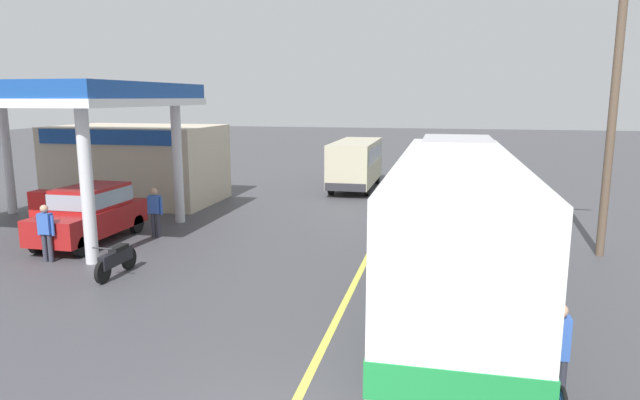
{
  "coord_description": "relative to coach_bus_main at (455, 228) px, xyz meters",
  "views": [
    {
      "loc": [
        2.08,
        -5.93,
        4.63
      ],
      "look_at": [
        -1.5,
        10.0,
        1.6
      ],
      "focal_mm": 31.08,
      "sensor_mm": 36.0,
      "label": 1
    }
  ],
  "objects": [
    {
      "name": "ground",
      "position": [
        -2.38,
        13.39,
        -1.72
      ],
      "size": [
        120.0,
        120.0,
        0.0
      ],
      "primitive_type": "plane",
      "color": "#424247"
    },
    {
      "name": "lane_divider_stripe",
      "position": [
        -2.38,
        8.39,
        -1.72
      ],
      "size": [
        0.16,
        50.0,
        0.01
      ],
      "primitive_type": "cube",
      "color": "#D8CC4C",
      "rests_on": "ground"
    },
    {
      "name": "coach_bus_main",
      "position": [
        0.0,
        0.0,
        0.0
      ],
      "size": [
        2.6,
        11.04,
        3.69
      ],
      "color": "white",
      "rests_on": "ground"
    },
    {
      "name": "gas_station_roadside",
      "position": [
        -13.63,
        7.7,
        0.91
      ],
      "size": [
        9.1,
        11.95,
        5.1
      ],
      "color": "#194799",
      "rests_on": "ground"
    },
    {
      "name": "car_at_pump",
      "position": [
        -11.38,
        2.9,
        -0.71
      ],
      "size": [
        1.7,
        4.2,
        1.82
      ],
      "color": "maroon",
      "rests_on": "ground"
    },
    {
      "name": "minibus_opposing_lane",
      "position": [
        -4.7,
        15.38,
        -0.25
      ],
      "size": [
        2.04,
        6.13,
        2.44
      ],
      "color": "#BFB799",
      "rests_on": "ground"
    },
    {
      "name": "cyclist_on_shoulder",
      "position": [
        1.43,
        -4.43,
        -0.94
      ],
      "size": [
        0.34,
        1.82,
        1.72
      ],
      "color": "black",
      "rests_on": "ground"
    },
    {
      "name": "motorcycle_parked_forecourt",
      "position": [
        -8.59,
        -0.07,
        -1.28
      ],
      "size": [
        0.55,
        1.8,
        0.92
      ],
      "color": "black",
      "rests_on": "ground"
    },
    {
      "name": "pedestrian_near_pump",
      "position": [
        -11.24,
        0.64,
        -0.79
      ],
      "size": [
        0.55,
        0.22,
        1.66
      ],
      "color": "#33333F",
      "rests_on": "ground"
    },
    {
      "name": "pedestrian_by_shop",
      "position": [
        -9.67,
        3.95,
        -0.79
      ],
      "size": [
        0.55,
        0.22,
        1.66
      ],
      "color": "#33333F",
      "rests_on": "ground"
    },
    {
      "name": "car_trailing_behind_bus",
      "position": [
        0.16,
        19.41,
        -0.71
      ],
      "size": [
        1.7,
        4.2,
        1.82
      ],
      "color": "#1E602D",
      "rests_on": "ground"
    },
    {
      "name": "utility_pole_roadside",
      "position": [
        4.34,
        4.82,
        2.62
      ],
      "size": [
        1.8,
        0.24,
        8.32
      ],
      "color": "brown",
      "rests_on": "ground"
    }
  ]
}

